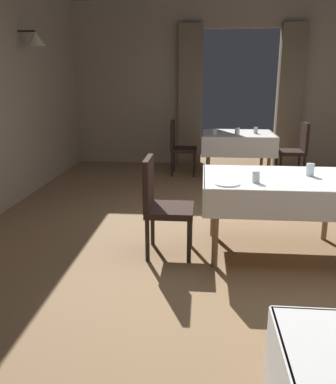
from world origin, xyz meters
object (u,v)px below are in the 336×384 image
object	(u,v)px
chair_far_left	(179,145)
glass_far_a	(237,131)
dining_table_far	(237,139)
plate_mid_c	(227,184)
chair_far_right	(296,147)
glass_far_c	(256,130)
chair_mid_left	(161,202)
dining_table_mid	(278,186)
glass_mid_a	(256,177)
glass_mid_b	(310,170)
glass_far_b	(214,132)

from	to	relation	value
chair_far_left	glass_far_a	world-z (taller)	chair_far_left
dining_table_far	plate_mid_c	xyz separation A→B (m)	(-0.36, -3.40, 0.11)
chair_far_right	glass_far_c	world-z (taller)	chair_far_right
chair_mid_left	plate_mid_c	size ratio (longest dim) A/B	4.22
dining_table_mid	dining_table_far	bearing A→B (deg)	92.44
plate_mid_c	glass_far_c	bearing A→B (deg)	79.12
glass_mid_a	glass_mid_b	bearing A→B (deg)	29.36
glass_far_b	glass_mid_b	bearing A→B (deg)	-73.72
plate_mid_c	glass_far_b	distance (m)	3.17
glass_mid_a	plate_mid_c	xyz separation A→B (m)	(-0.25, -0.08, -0.04)
chair_far_left	glass_far_a	bearing A→B (deg)	-21.71
chair_mid_left	glass_mid_b	size ratio (longest dim) A/B	8.04
glass_mid_b	glass_far_c	distance (m)	2.97
chair_far_left	dining_table_far	bearing A→B (deg)	-6.59
chair_far_right	chair_far_left	bearing A→B (deg)	177.51
dining_table_far	glass_mid_a	size ratio (longest dim) A/B	11.90
glass_mid_b	chair_far_left	bearing A→B (deg)	114.14
glass_mid_a	glass_mid_b	distance (m)	0.61
chair_mid_left	glass_far_c	xyz separation A→B (m)	(1.24, 3.14, 0.29)
chair_mid_left	chair_far_left	xyz separation A→B (m)	(-0.03, 3.31, 0.00)
dining_table_mid	chair_far_right	size ratio (longest dim) A/B	1.50
chair_far_right	glass_far_c	bearing A→B (deg)	-173.45
plate_mid_c	glass_far_b	xyz separation A→B (m)	(-0.03, 3.17, 0.04)
chair_far_right	glass_far_a	xyz separation A→B (m)	(-1.01, -0.29, 0.29)
dining_table_far	glass_far_a	distance (m)	0.31
dining_table_mid	glass_far_a	size ratio (longest dim) A/B	11.65
chair_far_left	glass_mid_a	world-z (taller)	chair_far_left
glass_far_a	dining_table_far	bearing A→B (deg)	83.68
dining_table_mid	chair_mid_left	world-z (taller)	chair_mid_left
glass_mid_a	glass_far_c	size ratio (longest dim) A/B	0.94
plate_mid_c	glass_far_c	size ratio (longest dim) A/B	2.07
glass_mid_b	chair_far_right	bearing A→B (deg)	79.62
glass_mid_b	plate_mid_c	xyz separation A→B (m)	(-0.78, -0.38, -0.05)
glass_mid_a	plate_mid_c	world-z (taller)	glass_mid_a
dining_table_far	chair_far_left	xyz separation A→B (m)	(-0.98, 0.11, -0.13)
glass_mid_b	glass_far_a	world-z (taller)	glass_far_a
glass_mid_a	plate_mid_c	size ratio (longest dim) A/B	0.46
dining_table_mid	chair_far_right	world-z (taller)	chair_far_right
dining_table_far	glass_mid_a	world-z (taller)	glass_mid_a
chair_far_right	glass_far_c	xyz separation A→B (m)	(-0.69, -0.08, 0.29)
chair_mid_left	chair_far_right	bearing A→B (deg)	59.09
glass_mid_b	glass_far_c	world-z (taller)	glass_mid_b
dining_table_far	glass_mid_b	world-z (taller)	glass_mid_b
chair_far_right	plate_mid_c	world-z (taller)	chair_far_right
dining_table_mid	glass_mid_a	world-z (taller)	glass_mid_a
glass_mid_a	chair_far_right	bearing A→B (deg)	71.98
dining_table_far	glass_far_b	world-z (taller)	glass_far_b
dining_table_mid	glass_far_b	xyz separation A→B (m)	(-0.52, 2.85, 0.14)
dining_table_mid	chair_far_right	distance (m)	3.23
glass_far_a	glass_far_c	size ratio (longest dim) A/B	1.12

